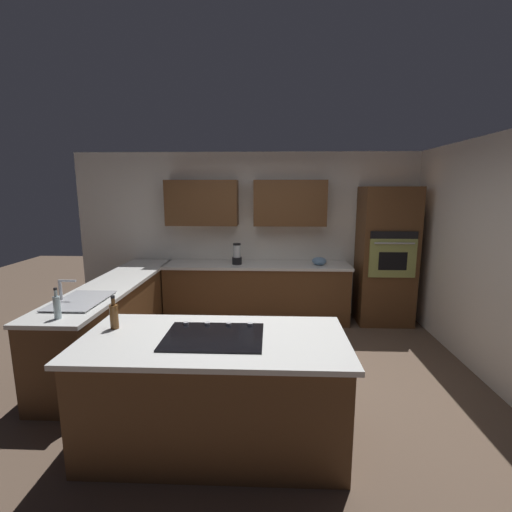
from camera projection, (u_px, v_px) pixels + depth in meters
The scene contains 16 objects.
ground_plane at pixel (260, 374), 4.03m from camera, with size 14.00×14.00×0.00m, color brown.
wall_back at pixel (259, 227), 5.78m from camera, with size 6.00×0.44×2.60m.
wall_left at pixel (482, 256), 3.99m from camera, with size 0.10×4.00×2.60m, color white.
lower_cabinets_back at pixel (257, 293), 5.64m from camera, with size 2.80×0.60×0.86m, color brown.
countertop_back at pixel (257, 265), 5.56m from camera, with size 2.84×0.64×0.04m, color silver.
lower_cabinets_side at pixel (117, 318), 4.56m from camera, with size 0.60×2.90×0.86m, color brown.
countertop_side at pixel (115, 283), 4.48m from camera, with size 0.64×2.94×0.04m, color silver.
island_base at pixel (215, 393), 2.88m from camera, with size 1.99×0.91×0.86m, color brown.
island_top at pixel (214, 340), 2.80m from camera, with size 2.07×0.99×0.04m, color silver.
wall_oven at pixel (386, 256), 5.45m from camera, with size 0.80×0.66×2.07m.
sink_unit at pixel (80, 300), 3.68m from camera, with size 0.46×0.70×0.23m.
cooktop at pixel (214, 336), 2.80m from camera, with size 0.76×0.56×0.03m.
blender at pixel (237, 255), 5.50m from camera, with size 0.15×0.15×0.32m.
mixing_bowl at pixel (319, 261), 5.47m from camera, with size 0.22×0.22×0.12m, color #668CB2.
dish_soap_bottle at pixel (57, 306), 3.19m from camera, with size 0.06×0.06×0.28m.
oil_bottle at pixel (114, 316), 2.96m from camera, with size 0.07×0.07×0.28m.
Camera 1 is at (-0.11, 3.72, 2.03)m, focal length 25.38 mm.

